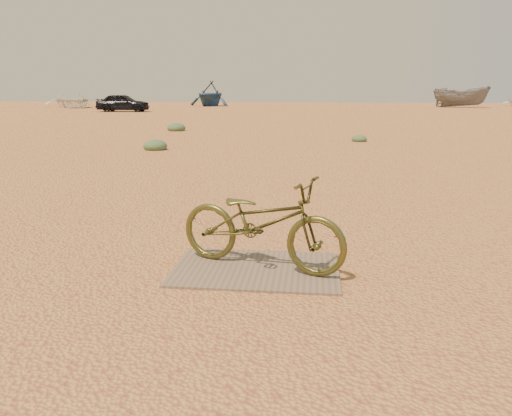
# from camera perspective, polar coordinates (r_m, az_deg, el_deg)

# --- Properties ---
(ground) EXTENTS (120.00, 120.00, 0.00)m
(ground) POSITION_cam_1_polar(r_m,az_deg,el_deg) (5.37, 6.84, -5.16)
(ground) COLOR tan
(ground) RESTS_ON ground
(plywood_board) EXTENTS (1.59, 1.09, 0.02)m
(plywood_board) POSITION_cam_1_polar(r_m,az_deg,el_deg) (4.85, 0.00, -6.99)
(plywood_board) COLOR #745D50
(plywood_board) RESTS_ON ground
(bicycle) EXTENTS (1.80, 1.10, 0.89)m
(bicycle) POSITION_cam_1_polar(r_m,az_deg,el_deg) (4.75, 0.61, -1.66)
(bicycle) COLOR #47471F
(bicycle) RESTS_ON plywood_board
(car) EXTENTS (4.02, 1.84, 1.34)m
(car) POSITION_cam_1_polar(r_m,az_deg,el_deg) (39.96, -14.97, 11.55)
(car) COLOR black
(car) RESTS_ON ground
(boat_near_left) EXTENTS (7.00, 7.21, 1.22)m
(boat_near_left) POSITION_cam_1_polar(r_m,az_deg,el_deg) (49.93, -20.28, 11.42)
(boat_near_left) COLOR silver
(boat_near_left) RESTS_ON ground
(boat_far_left) EXTENTS (5.16, 5.61, 2.48)m
(boat_far_left) POSITION_cam_1_polar(r_m,az_deg,el_deg) (51.14, -5.26, 12.91)
(boat_far_left) COLOR navy
(boat_far_left) RESTS_ON ground
(boat_mid_right) EXTENTS (5.21, 2.79, 1.91)m
(boat_mid_right) POSITION_cam_1_polar(r_m,az_deg,el_deg) (51.06, 22.38, 11.66)
(boat_mid_right) COLOR slate
(boat_mid_right) RESTS_ON ground
(kale_a) EXTENTS (0.68, 0.68, 0.37)m
(kale_a) POSITION_cam_1_polar(r_m,az_deg,el_deg) (14.71, -11.42, 6.55)
(kale_a) COLOR #4D6C45
(kale_a) RESTS_ON ground
(kale_b) EXTENTS (0.50, 0.50, 0.28)m
(kale_b) POSITION_cam_1_polar(r_m,az_deg,el_deg) (17.04, 11.71, 7.46)
(kale_b) COLOR #4D6C45
(kale_b) RESTS_ON ground
(kale_c) EXTENTS (0.75, 0.75, 0.41)m
(kale_c) POSITION_cam_1_polar(r_m,az_deg,el_deg) (21.25, -9.08, 8.71)
(kale_c) COLOR #4D6C45
(kale_c) RESTS_ON ground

